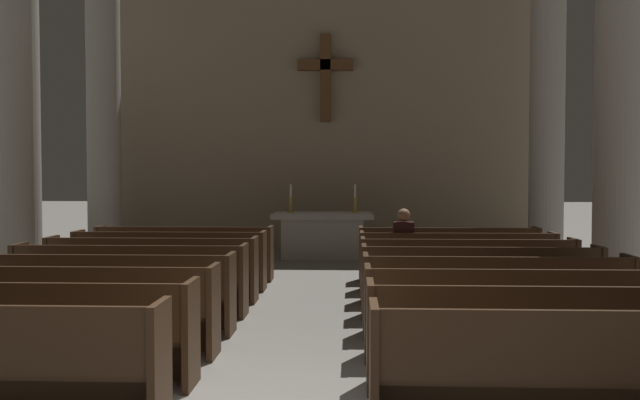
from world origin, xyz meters
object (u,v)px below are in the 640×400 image
Objects in this scene: pew_right_row_1 at (584,371)px; candlestick_left at (291,204)px; pew_right_row_4 at (497,296)px; column_left_second at (16,78)px; pew_left_row_3 at (69,310)px; pew_right_row_6 at (468,271)px; pew_left_row_8 at (185,253)px; pew_left_row_7 at (170,260)px; pew_left_row_4 at (103,293)px; column_right_third at (547,101)px; column_right_second at (619,75)px; pew_right_row_3 at (518,314)px; pew_left_row_2 at (23,332)px; pew_left_row_6 at (152,269)px; pew_left_row_5 at (130,280)px; lone_worshipper at (403,248)px; altar at (323,234)px; pew_right_row_2 at (545,337)px; candlestick_right at (355,204)px; pew_right_row_5 at (481,282)px; pew_right_row_7 at (457,262)px; pew_right_row_8 at (448,254)px; column_left_third at (104,103)px.

candlestick_left is at bearing 105.97° from pew_right_row_1.
column_left_second is at bearing 156.64° from pew_right_row_4.
pew_left_row_3 is 5.53m from pew_right_row_6.
pew_left_row_7 is at bearing -90.00° from pew_left_row_8.
pew_left_row_4 is 0.44× the size of column_right_third.
pew_right_row_1 is 1.00× the size of pew_right_row_6.
pew_right_row_3 is at bearing -120.95° from column_right_second.
pew_left_row_2 is 1.00× the size of pew_left_row_6.
pew_left_row_5 is 4.99× the size of candlestick_left.
lone_worshipper is (-0.85, 6.25, 0.22)m from pew_right_row_1.
column_left_second reaches higher than pew_left_row_4.
pew_right_row_1 is at bearing -77.64° from altar.
candlestick_right is at bearing 99.59° from pew_right_row_2.
pew_left_row_2 and pew_right_row_5 have the same top height.
column_left_second reaches higher than candlestick_left.
pew_left_row_7 is (0.00, 4.14, 0.00)m from pew_left_row_3.
column_left_second is (-7.02, -0.07, 2.91)m from pew_right_row_7.
candlestick_right is at bearing 98.65° from pew_right_row_1.
candlestick_right reaches higher than lone_worshipper.
pew_right_row_1 is 4.14m from pew_right_row_5.
pew_left_row_5 is 7.86m from column_right_second.
pew_left_row_3 is 1.00× the size of pew_right_row_6.
altar is at bearing 61.63° from pew_left_row_7.
pew_left_row_7 is 5.53m from pew_right_row_4.
altar is (2.29, 6.31, 0.06)m from pew_left_row_5.
pew_left_row_4 is 4.99× the size of candlestick_right.
pew_left_row_4 is 0.44× the size of column_left_second.
pew_right_row_2 is at bearing -72.38° from candlestick_left.
pew_left_row_2 and pew_left_row_4 have the same top height.
pew_right_row_2 is 1.00× the size of pew_right_row_4.
pew_right_row_8 is (4.58, 1.03, 0.00)m from pew_left_row_7.
pew_right_row_5 is 1.00× the size of pew_right_row_7.
pew_right_row_1 is 10.88m from column_right_third.
pew_right_row_6 is 0.44× the size of column_right_third.
column_right_second is at bearing -8.97° from pew_left_row_8.
pew_right_row_4 is at bearing -12.73° from pew_left_row_5.
altar reaches higher than pew_left_row_6.
pew_left_row_5 is at bearing -139.19° from column_right_third.
pew_left_row_6 is 5.56m from candlestick_left.
candlestick_left is at bearing 75.86° from pew_left_row_5.
pew_right_row_1 is 1.39× the size of altar.
column_left_second is 1.00× the size of column_right_second.
altar is (-4.73, 0.25, -2.86)m from column_right_third.
lone_worshipper is at bearing 1.03° from column_left_second.
pew_right_row_3 is 11.13m from column_left_third.
altar is (2.29, 5.28, 0.06)m from pew_left_row_6.
column_right_third reaches higher than pew_right_row_3.
pew_right_row_3 is at bearing 90.00° from pew_right_row_1.
pew_right_row_4 is at bearing -74.95° from lone_worshipper.
pew_right_row_7 is 4.99× the size of candlestick_right.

